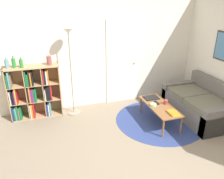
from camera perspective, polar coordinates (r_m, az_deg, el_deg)
wall_back at (r=5.08m, az=-2.14°, el=9.95°), size 7.56×0.11×2.60m
rug at (r=4.82m, az=12.10°, el=-7.82°), size 1.83×1.83×0.01m
bookshelf at (r=4.95m, az=-19.93°, el=-0.86°), size 1.06×0.34×1.13m
floor_lamp at (r=4.57m, az=-11.06°, el=10.03°), size 0.29×0.29×1.88m
couch at (r=5.15m, az=22.35°, el=-3.64°), size 0.94×1.57×0.79m
coffee_table at (r=4.59m, az=12.36°, el=-4.49°), size 0.46×1.10×0.39m
laptop at (r=4.85m, az=10.21°, el=-2.10°), size 0.31×0.24×0.02m
bowl at (r=4.52m, az=10.73°, el=-3.93°), size 0.13×0.13×0.04m
book_stack_on_table at (r=4.31m, az=15.70°, el=-5.87°), size 0.18×0.23×0.03m
cup at (r=4.64m, az=13.84°, el=-3.18°), size 0.08×0.08×0.09m
remote at (r=4.65m, az=11.63°, el=-3.36°), size 0.05×0.16×0.02m
bottle_left at (r=4.81m, az=-25.81°, el=6.10°), size 0.08×0.08×0.21m
bottle_middle at (r=4.77m, az=-24.27°, el=6.35°), size 0.07×0.07×0.23m
bottle_right at (r=4.72m, az=-22.64°, el=6.32°), size 0.07×0.07×0.21m
vase_on_shelf at (r=4.72m, az=-16.10°, el=7.30°), size 0.10×0.10×0.19m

